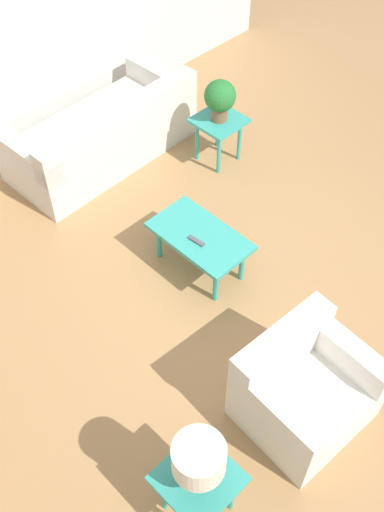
# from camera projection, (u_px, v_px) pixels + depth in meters

# --- Properties ---
(ground_plane) EXTENTS (14.00, 14.00, 0.00)m
(ground_plane) POSITION_uv_depth(u_px,v_px,m) (231.00, 290.00, 5.41)
(ground_plane) COLOR #A87A4C
(wall_right) EXTENTS (0.12, 7.20, 2.70)m
(wall_right) POSITION_uv_depth(u_px,v_px,m) (7.00, 28.00, 5.82)
(wall_right) COLOR silver
(wall_right) RESTS_ON ground_plane
(sofa) EXTENTS (0.99, 2.08, 0.78)m
(sofa) POSITION_uv_depth(u_px,v_px,m) (104.00, 135.00, 6.42)
(sofa) COLOR silver
(sofa) RESTS_ON ground_plane
(armchair) EXTENTS (0.85, 0.94, 0.78)m
(armchair) POSITION_uv_depth(u_px,v_px,m) (302.00, 389.00, 4.41)
(armchair) COLOR silver
(armchair) RESTS_ON ground_plane
(coffee_table) EXTENTS (0.91, 0.52, 0.43)m
(coffee_table) POSITION_uv_depth(u_px,v_px,m) (200.00, 239.00, 5.31)
(coffee_table) COLOR teal
(coffee_table) RESTS_ON ground_plane
(side_table_plant) EXTENTS (0.48, 0.48, 0.52)m
(side_table_plant) POSITION_uv_depth(u_px,v_px,m) (219.00, 126.00, 6.29)
(side_table_plant) COLOR teal
(side_table_plant) RESTS_ON ground_plane
(side_table_lamp) EXTENTS (0.48, 0.48, 0.52)m
(side_table_lamp) POSITION_uv_depth(u_px,v_px,m) (198.00, 483.00, 3.84)
(side_table_lamp) COLOR teal
(side_table_lamp) RESTS_ON ground_plane
(potted_plant) EXTENTS (0.33, 0.33, 0.45)m
(potted_plant) POSITION_uv_depth(u_px,v_px,m) (220.00, 98.00, 6.03)
(potted_plant) COLOR brown
(potted_plant) RESTS_ON side_table_plant
(table_lamp) EXTENTS (0.33, 0.33, 0.43)m
(table_lamp) POSITION_uv_depth(u_px,v_px,m) (199.00, 459.00, 3.55)
(table_lamp) COLOR #333333
(table_lamp) RESTS_ON side_table_lamp
(remote_control) EXTENTS (0.16, 0.06, 0.02)m
(remote_control) POSITION_uv_depth(u_px,v_px,m) (196.00, 241.00, 5.21)
(remote_control) COLOR #4C4C51
(remote_control) RESTS_ON coffee_table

